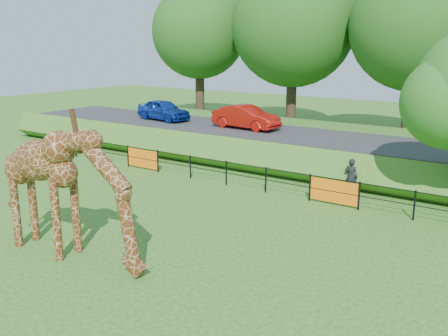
# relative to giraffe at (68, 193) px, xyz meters

# --- Properties ---
(ground) EXTENTS (90.00, 90.00, 0.00)m
(ground) POSITION_rel_giraffe_xyz_m (1.41, 0.86, -1.94)
(ground) COLOR #225A16
(ground) RESTS_ON ground
(giraffe) EXTENTS (5.48, 1.22, 3.89)m
(giraffe) POSITION_rel_giraffe_xyz_m (0.00, 0.00, 0.00)
(giraffe) COLOR #582C12
(giraffe) RESTS_ON ground
(perimeter_fence) EXTENTS (28.07, 0.10, 1.10)m
(perimeter_fence) POSITION_rel_giraffe_xyz_m (1.41, 8.86, -1.39)
(perimeter_fence) COLOR black
(perimeter_fence) RESTS_ON ground
(embankment) EXTENTS (40.00, 9.00, 1.30)m
(embankment) POSITION_rel_giraffe_xyz_m (1.41, 16.36, -1.29)
(embankment) COLOR #225A16
(embankment) RESTS_ON ground
(road) EXTENTS (40.00, 5.00, 0.12)m
(road) POSITION_rel_giraffe_xyz_m (1.41, 14.86, -0.58)
(road) COLOR #2F2F32
(road) RESTS_ON embankment
(car_blue) EXTENTS (3.93, 2.03, 1.28)m
(car_blue) POSITION_rel_giraffe_xyz_m (-9.33, 14.77, 0.12)
(car_blue) COLOR #163DB7
(car_blue) RESTS_ON road
(car_red) EXTENTS (4.06, 1.67, 1.31)m
(car_red) POSITION_rel_giraffe_xyz_m (-3.37, 14.94, 0.13)
(car_red) COLOR red
(car_red) RESTS_ON road
(visitor) EXTENTS (0.56, 0.37, 1.52)m
(visitor) POSITION_rel_giraffe_xyz_m (4.45, 10.59, -1.18)
(visitor) COLOR black
(visitor) RESTS_ON ground
(bg_tree_line) EXTENTS (37.30, 8.80, 11.82)m
(bg_tree_line) POSITION_rel_giraffe_xyz_m (3.30, 22.86, 5.25)
(bg_tree_line) COLOR #302215
(bg_tree_line) RESTS_ON ground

